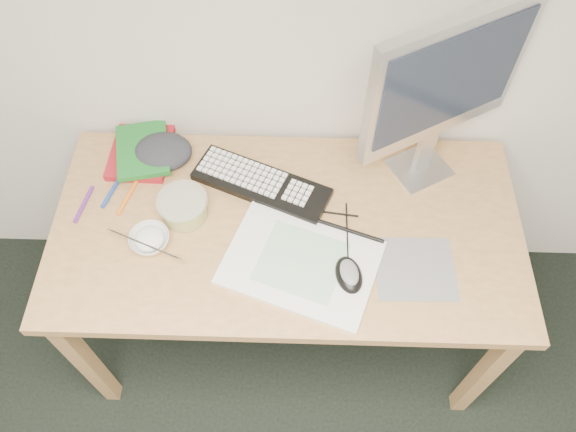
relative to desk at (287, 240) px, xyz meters
name	(u,v)px	position (x,y,z in m)	size (l,w,h in m)	color
desk	(287,240)	(0.00, 0.00, 0.00)	(1.40, 0.70, 0.75)	tan
mousepad	(415,269)	(0.37, -0.13, 0.08)	(0.22, 0.20, 0.00)	slate
sketchpad	(301,262)	(0.04, -0.12, 0.09)	(0.42, 0.30, 0.01)	white
keyboard	(261,184)	(-0.08, 0.14, 0.09)	(0.43, 0.14, 0.03)	black
monitor	(446,85)	(0.42, 0.23, 0.44)	(0.45, 0.27, 0.58)	silver
mouse	(349,273)	(0.18, -0.17, 0.11)	(0.07, 0.12, 0.04)	black
rice_bowl	(150,240)	(-0.39, -0.07, 0.10)	(0.12, 0.12, 0.04)	silver
chopsticks	(144,244)	(-0.40, -0.10, 0.12)	(0.02, 0.02, 0.23)	silver
fruit_tub	(183,207)	(-0.31, 0.03, 0.12)	(0.15, 0.15, 0.07)	#EDEE54
book_red	(141,150)	(-0.48, 0.27, 0.09)	(0.18, 0.25, 0.02)	maroon
book_green	(143,150)	(-0.47, 0.25, 0.12)	(0.16, 0.22, 0.02)	#1A6824
cloth_lump	(163,152)	(-0.40, 0.25, 0.11)	(0.15, 0.13, 0.06)	#26272D
pencil_pink	(286,216)	(0.00, 0.03, 0.09)	(0.01, 0.01, 0.19)	pink
pencil_tan	(300,213)	(0.04, 0.05, 0.09)	(0.01, 0.01, 0.18)	tan
pencil_black	(331,213)	(0.13, 0.05, 0.09)	(0.01, 0.01, 0.17)	black
marker_blue	(113,190)	(-0.54, 0.11, 0.09)	(0.01, 0.01, 0.14)	#1D3E9F
marker_orange	(128,196)	(-0.49, 0.09, 0.09)	(0.01, 0.01, 0.14)	orange
marker_purple	(84,204)	(-0.62, 0.06, 0.09)	(0.01, 0.01, 0.13)	#5E2486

